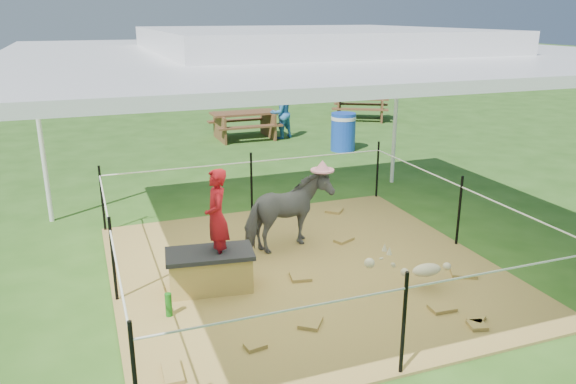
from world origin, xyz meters
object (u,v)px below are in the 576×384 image
object	(u,v)px
straw_bale	(210,272)
pony	(288,213)
green_bottle	(169,305)
distant_person	(281,113)
trash_barrel	(343,132)
woman	(216,209)
picnic_table_far	(360,108)
picnic_table_near	(244,125)
foal	(427,268)

from	to	relation	value
straw_bale	pony	size ratio (longest dim) A/B	0.76
green_bottle	distant_person	xyz separation A→B (m)	(4.12, 8.02, 0.49)
green_bottle	distant_person	bearing A→B (deg)	62.80
straw_bale	green_bottle	bearing A→B (deg)	-140.71
distant_person	trash_barrel	bearing A→B (deg)	95.96
woman	picnic_table_far	xyz separation A→B (m)	(6.62, 9.24, -0.65)
straw_bale	picnic_table_far	size ratio (longest dim) A/B	0.56
trash_barrel	distant_person	bearing A→B (deg)	117.03
picnic_table_near	pony	bearing A→B (deg)	-102.12
foal	trash_barrel	size ratio (longest dim) A/B	1.07
green_bottle	trash_barrel	world-z (taller)	trash_barrel
pony	trash_barrel	world-z (taller)	pony
green_bottle	foal	world-z (taller)	foal
picnic_table_near	green_bottle	bearing A→B (deg)	-111.86
woman	pony	xyz separation A→B (m)	(1.14, 0.77, -0.45)
woman	foal	distance (m)	2.48
green_bottle	pony	xyz separation A→B (m)	(1.79, 1.22, 0.38)
green_bottle	picnic_table_far	distance (m)	12.11
straw_bale	trash_barrel	size ratio (longest dim) A/B	1.05
straw_bale	distant_person	xyz separation A→B (m)	(3.57, 7.57, 0.41)
green_bottle	trash_barrel	distance (m)	8.02
woman	picnic_table_near	world-z (taller)	woman
picnic_table_far	distant_person	bearing A→B (deg)	-123.28
pony	foal	bearing A→B (deg)	-164.33
green_bottle	picnic_table_near	distance (m)	8.89
green_bottle	picnic_table_near	bearing A→B (deg)	68.68
straw_bale	trash_barrel	distance (m)	7.32
green_bottle	picnic_table_near	xyz separation A→B (m)	(3.23, 8.28, 0.19)
woman	foal	size ratio (longest dim) A/B	1.18
pony	picnic_table_near	distance (m)	7.21
picnic_table_far	distant_person	size ratio (longest dim) A/B	1.26
foal	picnic_table_near	bearing A→B (deg)	89.23
straw_bale	foal	size ratio (longest dim) A/B	0.98
woman	green_bottle	distance (m)	1.15
green_bottle	picnic_table_far	world-z (taller)	picnic_table_far
trash_barrel	distant_person	size ratio (longest dim) A/B	0.68
picnic_table_near	straw_bale	bearing A→B (deg)	-109.45
woman	picnic_table_far	size ratio (longest dim) A/B	0.67
straw_bale	picnic_table_near	size ratio (longest dim) A/B	0.56
woman	picnic_table_near	size ratio (longest dim) A/B	0.67
foal	distant_person	size ratio (longest dim) A/B	0.72
woman	picnic_table_far	bearing A→B (deg)	152.13
foal	distant_person	xyz separation A→B (m)	(1.25, 8.42, 0.36)
woman	distant_person	xyz separation A→B (m)	(3.47, 7.57, -0.34)
pony	picnic_table_far	world-z (taller)	pony
picnic_table_near	distant_person	world-z (taller)	distant_person
woman	green_bottle	world-z (taller)	woman
pony	green_bottle	bearing A→B (deg)	106.47
green_bottle	distant_person	size ratio (longest dim) A/B	0.20
foal	distant_person	distance (m)	8.52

